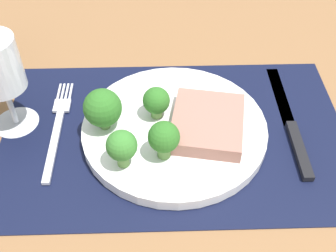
{
  "coord_description": "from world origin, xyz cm",
  "views": [
    {
      "loc": [
        -2.07,
        -40.76,
        43.54
      ],
      "look_at": [
        -0.89,
        -0.17,
        1.9
      ],
      "focal_mm": 45.54,
      "sensor_mm": 36.0,
      "label": 1
    }
  ],
  "objects_px": {
    "steak": "(207,123)",
    "fork": "(58,127)",
    "knife": "(291,126)",
    "plate": "(174,129)"
  },
  "relations": [
    {
      "from": "steak",
      "to": "fork",
      "type": "bearing_deg",
      "value": 173.8
    },
    {
      "from": "fork",
      "to": "knife",
      "type": "height_order",
      "value": "knife"
    },
    {
      "from": "plate",
      "to": "fork",
      "type": "relative_size",
      "value": 1.32
    },
    {
      "from": "plate",
      "to": "knife",
      "type": "xyz_separation_m",
      "value": [
        0.17,
        0.01,
        -0.0
      ]
    },
    {
      "from": "steak",
      "to": "knife",
      "type": "relative_size",
      "value": 0.48
    },
    {
      "from": "plate",
      "to": "fork",
      "type": "bearing_deg",
      "value": 175.05
    },
    {
      "from": "knife",
      "to": "plate",
      "type": "bearing_deg",
      "value": -179.36
    },
    {
      "from": "fork",
      "to": "steak",
      "type": "bearing_deg",
      "value": -6.97
    },
    {
      "from": "plate",
      "to": "fork",
      "type": "height_order",
      "value": "plate"
    },
    {
      "from": "plate",
      "to": "steak",
      "type": "xyz_separation_m",
      "value": [
        0.04,
        -0.01,
        0.02
      ]
    }
  ]
}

